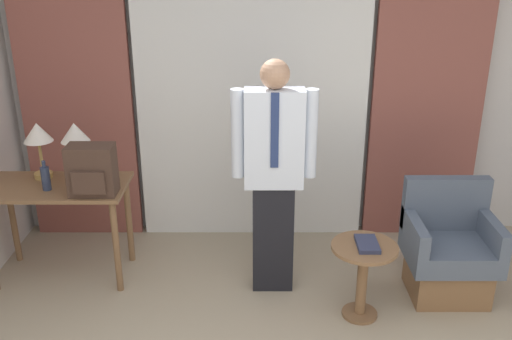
# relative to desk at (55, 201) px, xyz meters

# --- Properties ---
(wall_back) EXTENTS (10.00, 0.06, 2.70)m
(wall_back) POSITION_rel_desk_xyz_m (1.49, 0.88, 0.70)
(wall_back) COLOR beige
(wall_back) RESTS_ON ground_plane
(curtain_sheer_center) EXTENTS (1.96, 0.06, 2.58)m
(curtain_sheer_center) POSITION_rel_desk_xyz_m (1.49, 0.75, 0.64)
(curtain_sheer_center) COLOR white
(curtain_sheer_center) RESTS_ON ground_plane
(curtain_drape_left) EXTENTS (0.95, 0.06, 2.58)m
(curtain_drape_left) POSITION_rel_desk_xyz_m (-0.01, 0.75, 0.64)
(curtain_drape_left) COLOR brown
(curtain_drape_left) RESTS_ON ground_plane
(curtain_drape_right) EXTENTS (0.95, 0.06, 2.58)m
(curtain_drape_right) POSITION_rel_desk_xyz_m (2.98, 0.75, 0.64)
(curtain_drape_right) COLOR brown
(curtain_drape_right) RESTS_ON ground_plane
(desk) EXTENTS (1.07, 0.57, 0.78)m
(desk) POSITION_rel_desk_xyz_m (0.00, 0.00, 0.00)
(desk) COLOR brown
(desk) RESTS_ON ground_plane
(table_lamp_left) EXTENTS (0.22, 0.22, 0.44)m
(table_lamp_left) POSITION_rel_desk_xyz_m (-0.14, 0.16, 0.46)
(table_lamp_left) COLOR tan
(table_lamp_left) RESTS_ON desk
(table_lamp_right) EXTENTS (0.22, 0.22, 0.44)m
(table_lamp_right) POSITION_rel_desk_xyz_m (0.14, 0.16, 0.46)
(table_lamp_right) COLOR tan
(table_lamp_right) RESTS_ON desk
(bottle_near_edge) EXTENTS (0.06, 0.06, 0.23)m
(bottle_near_edge) POSITION_rel_desk_xyz_m (-0.03, -0.09, 0.22)
(bottle_near_edge) COLOR #2D3851
(bottle_near_edge) RESTS_ON desk
(backpack) EXTENTS (0.33, 0.22, 0.37)m
(backpack) POSITION_rel_desk_xyz_m (0.34, -0.16, 0.31)
(backpack) COLOR #422D23
(backpack) RESTS_ON desk
(person) EXTENTS (0.61, 0.21, 1.77)m
(person) POSITION_rel_desk_xyz_m (1.65, -0.17, 0.32)
(person) COLOR black
(person) RESTS_ON ground_plane
(armchair) EXTENTS (0.64, 0.55, 0.87)m
(armchair) POSITION_rel_desk_xyz_m (2.96, -0.25, -0.32)
(armchair) COLOR brown
(armchair) RESTS_ON ground_plane
(side_table) EXTENTS (0.46, 0.46, 0.56)m
(side_table) POSITION_rel_desk_xyz_m (2.27, -0.55, -0.27)
(side_table) COLOR brown
(side_table) RESTS_ON ground_plane
(book) EXTENTS (0.15, 0.24, 0.03)m
(book) POSITION_rel_desk_xyz_m (2.28, -0.55, -0.07)
(book) COLOR #2D334C
(book) RESTS_ON side_table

